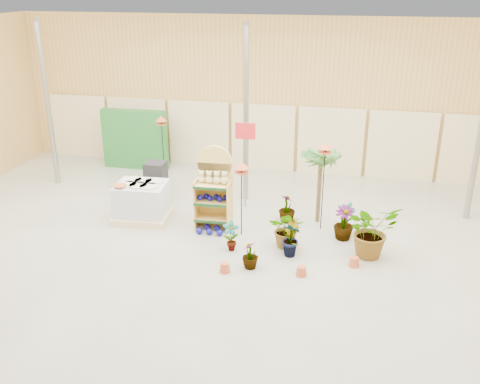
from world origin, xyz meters
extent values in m
cube|color=gray|center=(0.00, 0.00, -0.05)|extent=(15.00, 12.00, 0.10)
cube|color=white|center=(0.00, 0.00, 4.55)|extent=(15.00, 12.00, 0.10)
cube|color=#B68C48|center=(0.00, 6.05, 2.25)|extent=(15.00, 0.10, 4.50)
cylinder|color=gray|center=(-5.50, 3.50, 2.25)|extent=(0.14, 0.14, 4.50)
cylinder|color=gray|center=(0.00, 3.50, 2.25)|extent=(0.14, 0.14, 4.50)
cube|color=#CDBB89|center=(-6.00, 5.92, 1.00)|extent=(1.90, 0.06, 2.00)
cube|color=#CDBB89|center=(-4.00, 5.92, 1.00)|extent=(1.90, 0.06, 2.00)
cube|color=#CDBB89|center=(-2.00, 5.92, 1.00)|extent=(1.90, 0.06, 2.00)
cube|color=#CDBB89|center=(0.00, 5.92, 1.00)|extent=(1.90, 0.06, 2.00)
cube|color=#CDBB89|center=(2.00, 5.92, 1.00)|extent=(1.90, 0.06, 2.00)
cube|color=#CDBB89|center=(4.00, 5.92, 1.00)|extent=(1.90, 0.06, 2.00)
cube|color=#CDBB89|center=(6.00, 5.92, 1.00)|extent=(1.90, 0.06, 2.00)
cube|color=tan|center=(-0.35, 1.79, 0.77)|extent=(0.82, 0.11, 1.54)
cylinder|color=tan|center=(-0.35, 1.79, 1.54)|extent=(0.82, 0.11, 0.82)
cube|color=tan|center=(-0.35, 1.55, 0.27)|extent=(0.80, 0.49, 0.04)
cube|color=#0F3819|center=(-0.35, 1.32, 0.27)|extent=(0.78, 0.07, 0.05)
cube|color=tan|center=(-0.35, 1.55, 0.68)|extent=(0.80, 0.49, 0.04)
cube|color=#0F3819|center=(-0.35, 1.32, 0.68)|extent=(0.78, 0.07, 0.05)
cube|color=tan|center=(-0.35, 1.55, 1.09)|extent=(0.80, 0.49, 0.04)
cube|color=#0F3819|center=(-0.35, 1.32, 1.09)|extent=(0.78, 0.07, 0.05)
cube|color=tan|center=(-0.74, 1.55, 0.59)|extent=(0.06, 0.46, 1.18)
cube|color=tan|center=(0.04, 1.55, 0.59)|extent=(0.06, 0.46, 1.18)
sphere|color=#D3C38B|center=(-0.62, 1.60, 1.19)|extent=(0.16, 0.16, 0.16)
sphere|color=#D3C38B|center=(-0.62, 1.60, 1.33)|extent=(0.13, 0.13, 0.13)
sphere|color=#D3C38B|center=(-0.44, 1.60, 1.20)|extent=(0.17, 0.17, 0.17)
sphere|color=#D3C38B|center=(-0.44, 1.60, 1.34)|extent=(0.13, 0.13, 0.13)
sphere|color=#D3C38B|center=(-0.26, 1.60, 1.20)|extent=(0.18, 0.18, 0.18)
sphere|color=#D3C38B|center=(-0.26, 1.60, 1.35)|extent=(0.13, 0.13, 0.13)
sphere|color=#D3C38B|center=(-0.08, 1.60, 1.21)|extent=(0.19, 0.19, 0.19)
sphere|color=#D3C38B|center=(-0.08, 1.60, 1.36)|extent=(0.13, 0.13, 0.13)
sphere|color=#0C0C84|center=(-0.64, 1.53, 0.77)|extent=(0.14, 0.14, 0.14)
sphere|color=#0C0C84|center=(-0.53, 1.64, 0.77)|extent=(0.14, 0.14, 0.14)
sphere|color=#0C0C84|center=(-0.41, 1.53, 0.77)|extent=(0.14, 0.14, 0.14)
sphere|color=#0C0C84|center=(-0.29, 1.64, 0.77)|extent=(0.14, 0.14, 0.14)
sphere|color=#0C0C84|center=(-0.18, 1.53, 0.77)|extent=(0.14, 0.14, 0.14)
sphere|color=#0C0C84|center=(-0.06, 1.64, 0.77)|extent=(0.14, 0.14, 0.14)
sphere|color=#0C0C84|center=(-0.59, 1.22, 0.07)|extent=(0.15, 0.15, 0.15)
sphere|color=#0C0C84|center=(-0.47, 1.46, 0.07)|extent=(0.15, 0.15, 0.15)
sphere|color=#0C0C84|center=(-0.35, 1.22, 0.07)|extent=(0.15, 0.15, 0.15)
sphere|color=#0C0C84|center=(-0.23, 1.46, 0.07)|extent=(0.15, 0.15, 0.15)
sphere|color=#0C0C84|center=(-0.11, 1.22, 0.07)|extent=(0.15, 0.15, 0.15)
cube|color=#CDBB89|center=(-2.16, 1.70, 0.08)|extent=(1.37, 1.18, 0.16)
cube|color=silver|center=(-2.16, 1.70, 0.53)|extent=(1.25, 1.06, 0.75)
cylinder|color=beige|center=(-2.42, 1.54, 0.93)|extent=(0.43, 0.43, 0.04)
cylinder|color=beige|center=(-2.16, 1.54, 0.93)|extent=(0.43, 0.43, 0.04)
cylinder|color=beige|center=(-1.89, 1.54, 0.93)|extent=(0.43, 0.43, 0.04)
cylinder|color=beige|center=(-2.42, 1.86, 0.93)|extent=(0.43, 0.43, 0.04)
cylinder|color=beige|center=(-2.16, 1.86, 0.93)|extent=(0.43, 0.43, 0.04)
cylinder|color=beige|center=(-1.89, 1.86, 0.93)|extent=(0.43, 0.43, 0.04)
cube|color=black|center=(-2.30, 3.01, 0.25)|extent=(0.50, 0.50, 0.50)
cube|color=black|center=(-2.30, 3.01, 0.75)|extent=(0.50, 0.50, 0.50)
cube|color=#216826|center=(-3.80, 5.20, 0.90)|extent=(2.00, 0.30, 1.80)
cylinder|color=gray|center=(0.10, 3.00, 1.10)|extent=(0.05, 0.05, 2.20)
cube|color=red|center=(0.10, 2.96, 2.00)|extent=(0.50, 0.03, 0.40)
cylinder|color=black|center=(0.35, 1.41, 0.75)|extent=(0.02, 0.02, 1.50)
cylinder|color=#BA522E|center=(0.35, 1.41, 1.50)|extent=(0.30, 0.30, 0.02)
cone|color=#BA522E|center=(0.35, 1.41, 1.67)|extent=(0.34, 0.34, 0.14)
cylinder|color=black|center=(2.09, 2.10, 0.93)|extent=(0.02, 0.02, 1.87)
cylinder|color=#BA522E|center=(2.09, 2.10, 1.87)|extent=(0.30, 0.30, 0.02)
cone|color=#BA522E|center=(2.09, 2.10, 2.04)|extent=(0.34, 0.34, 0.14)
cylinder|color=black|center=(-2.66, 4.52, 0.81)|extent=(0.02, 0.02, 1.61)
cylinder|color=#BA522E|center=(-2.66, 4.52, 1.61)|extent=(0.30, 0.30, 0.02)
cone|color=#BA522E|center=(-2.66, 4.52, 1.78)|extent=(0.34, 0.34, 0.14)
cylinder|color=brown|center=(1.98, 2.50, 0.76)|extent=(0.10, 0.10, 1.51)
imported|color=#366F2A|center=(0.30, 0.61, 0.33)|extent=(0.40, 0.31, 0.67)
imported|color=#366F2A|center=(1.56, 0.69, 0.38)|extent=(0.43, 0.49, 0.76)
imported|color=#366F2A|center=(1.44, 1.06, 0.41)|extent=(0.79, 0.70, 0.83)
imported|color=#366F2A|center=(2.62, 1.69, 0.39)|extent=(0.50, 0.50, 0.78)
imported|color=#366F2A|center=(2.68, 2.00, 0.37)|extent=(0.47, 0.43, 0.74)
imported|color=#366F2A|center=(0.86, -0.03, 0.30)|extent=(0.39, 0.39, 0.59)
imported|color=#366F2A|center=(1.60, 0.66, 0.39)|extent=(0.48, 0.41, 0.77)
imported|color=#366F2A|center=(1.57, 0.88, 0.26)|extent=(0.35, 0.37, 0.52)
imported|color=#366F2A|center=(3.20, 1.04, 0.58)|extent=(1.38, 1.34, 1.17)
imported|color=#366F2A|center=(1.26, 2.33, 0.35)|extent=(0.55, 0.55, 0.70)
camera|label=1|loc=(2.75, -9.28, 5.45)|focal=40.00mm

